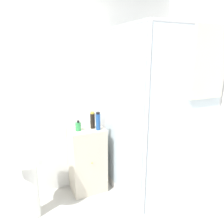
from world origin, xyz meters
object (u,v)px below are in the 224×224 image
Objects in this scene: shampoo_bottle_tall_black at (93,120)px; shampoo_bottle_blue at (98,121)px; sink at (29,165)px; soap_dispenser at (78,126)px.

shampoo_bottle_blue is (0.04, -0.08, 0.01)m from shampoo_bottle_tall_black.
sink is 0.69m from soap_dispenser.
sink is at bearing -171.26° from shampoo_bottle_blue.
soap_dispenser is at bearing 18.52° from sink.
sink is 0.90m from shampoo_bottle_blue.
shampoo_bottle_blue reaches higher than shampoo_bottle_tall_black.
soap_dispenser is 0.58× the size of shampoo_bottle_blue.
soap_dispenser reaches higher than sink.
shampoo_bottle_blue reaches higher than soap_dispenser.
soap_dispenser is at bearing -176.92° from shampoo_bottle_tall_black.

